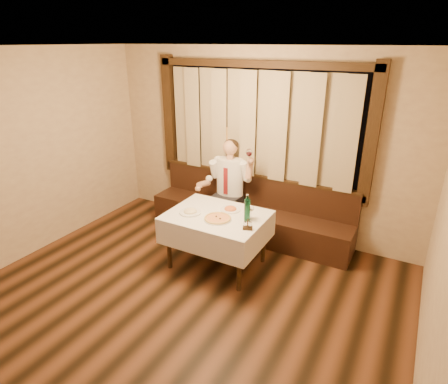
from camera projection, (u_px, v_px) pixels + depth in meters
The scene contains 10 objects.
room at pixel (182, 177), 3.99m from camera, with size 5.01×6.01×2.81m.
banquette at pixel (249, 215), 5.86m from camera, with size 3.20×0.61×0.94m.
dining_table at pixel (217, 222), 4.90m from camera, with size 1.27×0.97×0.76m.
pizza at pixel (218, 218), 4.71m from camera, with size 0.36×0.36×0.04m.
pasta_red at pixel (230, 208), 4.97m from camera, with size 0.27×0.27×0.09m.
pasta_cream at pixel (190, 210), 4.89m from camera, with size 0.29×0.29×0.10m.
green_bottle at pixel (247, 210), 4.64m from camera, with size 0.08×0.08×0.35m.
table_wine_glass at pixel (251, 209), 4.70m from camera, with size 0.07×0.07×0.18m.
cruet_caddy at pixel (248, 226), 4.46m from camera, with size 0.13×0.10×0.12m.
seated_man at pixel (228, 181), 5.73m from camera, with size 0.83×0.62×1.48m.
Camera 1 is at (2.19, -2.11, 2.86)m, focal length 30.00 mm.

